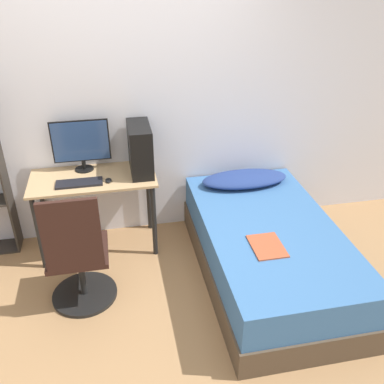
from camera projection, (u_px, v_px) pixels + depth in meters
ground_plane at (149, 327)px, 3.26m from camera, size 14.00×14.00×0.00m
wall_back at (125, 110)px, 3.85m from camera, size 8.00×0.05×2.50m
desk at (94, 189)px, 3.85m from camera, size 1.11×0.54×0.75m
office_chair at (79, 263)px, 3.31m from camera, size 0.53×0.53×1.04m
bed at (268, 251)px, 3.66m from camera, size 1.10×1.97×0.53m
pillow at (245, 179)px, 4.12m from camera, size 0.83×0.36×0.11m
magazine at (267, 246)px, 3.27m from camera, size 0.24×0.32×0.01m
monitor at (81, 143)px, 3.79m from camera, size 0.51×0.17×0.47m
keyboard at (79, 183)px, 3.67m from camera, size 0.39×0.15×0.02m
pc_tower at (140, 149)px, 3.78m from camera, size 0.19×0.43×0.44m
mouse at (108, 180)px, 3.71m from camera, size 0.06×0.09×0.02m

